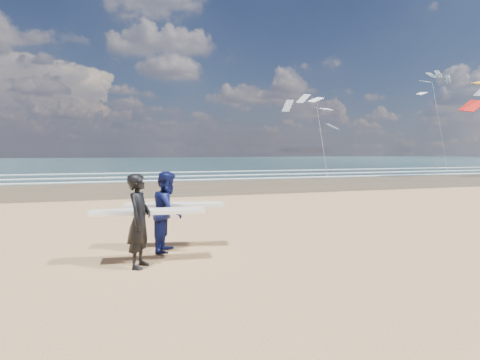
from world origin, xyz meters
name	(u,v)px	position (x,y,z in m)	size (l,w,h in m)	color
wet_sand_strip	(398,180)	(20.00, 18.00, 0.01)	(220.00, 12.00, 0.01)	#473826
ocean	(209,162)	(20.00, 72.00, 0.01)	(220.00, 100.00, 0.02)	#1A3539
foam_breakers	(327,173)	(20.00, 28.10, 0.05)	(220.00, 11.70, 0.05)	white
surfer_near	(141,219)	(-0.16, 0.40, 0.90)	(2.24, 1.09, 1.77)	black
surfer_far	(168,211)	(0.54, 1.49, 0.88)	(2.26, 1.34, 1.75)	#0C1245
kite_1	(320,124)	(18.77, 27.38, 4.61)	(5.97, 4.76, 8.16)	slate
kite_5	(438,114)	(36.85, 32.09, 6.42)	(5.05, 4.66, 12.15)	slate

